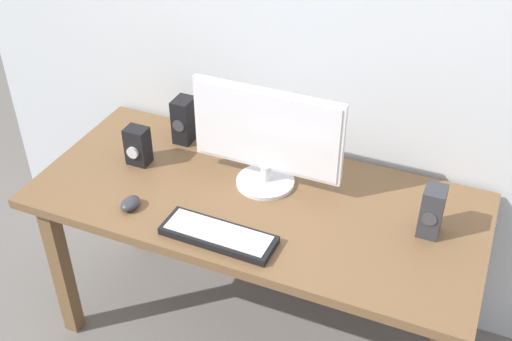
% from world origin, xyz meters
% --- Properties ---
extents(ground_plane, '(6.00, 6.00, 0.00)m').
position_xyz_m(ground_plane, '(0.00, 0.00, 0.00)').
color(ground_plane, slate).
extents(desk, '(1.66, 0.75, 0.74)m').
position_xyz_m(desk, '(0.00, 0.00, 0.66)').
color(desk, brown).
rests_on(desk, ground_plane).
extents(monitor, '(0.57, 0.22, 0.39)m').
position_xyz_m(monitor, '(0.00, 0.10, 0.95)').
color(monitor, silver).
rests_on(monitor, desk).
extents(keyboard_primary, '(0.40, 0.14, 0.03)m').
position_xyz_m(keyboard_primary, '(-0.03, -0.26, 0.76)').
color(keyboard_primary, black).
rests_on(keyboard_primary, desk).
extents(mouse, '(0.06, 0.09, 0.04)m').
position_xyz_m(mouse, '(-0.39, -0.24, 0.76)').
color(mouse, '#333338').
rests_on(mouse, desk).
extents(speaker_right, '(0.07, 0.09, 0.18)m').
position_xyz_m(speaker_right, '(0.62, 0.05, 0.84)').
color(speaker_right, '#333338').
rests_on(speaker_right, desk).
extents(speaker_left, '(0.07, 0.10, 0.19)m').
position_xyz_m(speaker_left, '(-0.42, 0.24, 0.84)').
color(speaker_left, black).
rests_on(speaker_left, desk).
extents(audio_controller, '(0.09, 0.08, 0.16)m').
position_xyz_m(audio_controller, '(-0.51, 0.02, 0.82)').
color(audio_controller, black).
rests_on(audio_controller, desk).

